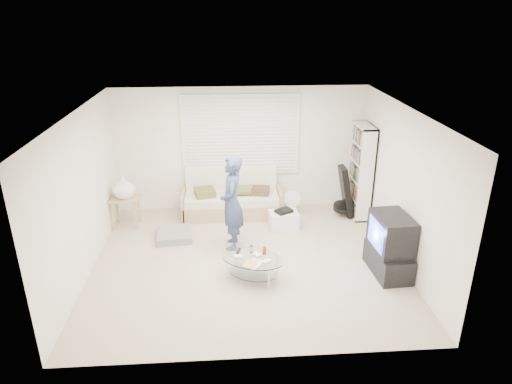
{
  "coord_description": "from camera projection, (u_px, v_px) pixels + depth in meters",
  "views": [
    {
      "loc": [
        -0.31,
        -6.55,
        3.92
      ],
      "look_at": [
        0.17,
        0.3,
        1.11
      ],
      "focal_mm": 32.0,
      "sensor_mm": 36.0,
      "label": 1
    }
  ],
  "objects": [
    {
      "name": "floor_fan",
      "position": [
        292.0,
        201.0,
        9.04
      ],
      "size": [
        0.34,
        0.23,
        0.57
      ],
      "color": "white",
      "rests_on": "ground"
    },
    {
      "name": "tv_unit",
      "position": [
        390.0,
        246.0,
        7.06
      ],
      "size": [
        0.55,
        0.93,
        0.98
      ],
      "color": "black",
      "rests_on": "ground"
    },
    {
      "name": "side_table",
      "position": [
        124.0,
        189.0,
        8.5
      ],
      "size": [
        0.51,
        0.41,
        1.02
      ],
      "color": "tan",
      "rests_on": "ground"
    },
    {
      "name": "standing_person",
      "position": [
        232.0,
        203.0,
        7.71
      ],
      "size": [
        0.42,
        0.62,
        1.66
      ],
      "primitive_type": "imported",
      "rotation": [
        0.0,
        0.0,
        -1.61
      ],
      "color": "#2D425B",
      "rests_on": "ground"
    },
    {
      "name": "futon_sofa",
      "position": [
        232.0,
        200.0,
        9.15
      ],
      "size": [
        1.97,
        0.79,
        0.96
      ],
      "color": "tan",
      "rests_on": "ground"
    },
    {
      "name": "ground",
      "position": [
        247.0,
        261.0,
        7.56
      ],
      "size": [
        5.0,
        5.0,
        0.0
      ],
      "primitive_type": "plane",
      "color": "tan",
      "rests_on": "ground"
    },
    {
      "name": "storage_bin",
      "position": [
        284.0,
        220.0,
        8.63
      ],
      "size": [
        0.57,
        0.42,
        0.38
      ],
      "color": "white",
      "rests_on": "ground"
    },
    {
      "name": "guitar_case",
      "position": [
        345.0,
        195.0,
        9.01
      ],
      "size": [
        0.38,
        0.38,
        1.03
      ],
      "color": "black",
      "rests_on": "ground"
    },
    {
      "name": "window_blinds",
      "position": [
        241.0,
        135.0,
        9.0
      ],
      "size": [
        2.32,
        0.08,
        1.62
      ],
      "color": "silver",
      "rests_on": "ground"
    },
    {
      "name": "coffee_table",
      "position": [
        252.0,
        262.0,
        6.96
      ],
      "size": [
        1.16,
        0.98,
        0.49
      ],
      "color": "silver",
      "rests_on": "ground"
    },
    {
      "name": "grey_floor_pillow",
      "position": [
        174.0,
        235.0,
        8.27
      ],
      "size": [
        0.68,
        0.68,
        0.14
      ],
      "primitive_type": "cube",
      "rotation": [
        0.0,
        0.0,
        0.11
      ],
      "color": "slate",
      "rests_on": "ground"
    },
    {
      "name": "bookshelf",
      "position": [
        361.0,
        171.0,
        8.91
      ],
      "size": [
        0.29,
        0.78,
        1.85
      ],
      "color": "white",
      "rests_on": "ground"
    },
    {
      "name": "room_shell",
      "position": [
        245.0,
        158.0,
        7.38
      ],
      "size": [
        5.02,
        4.52,
        2.51
      ],
      "color": "white",
      "rests_on": "ground"
    }
  ]
}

